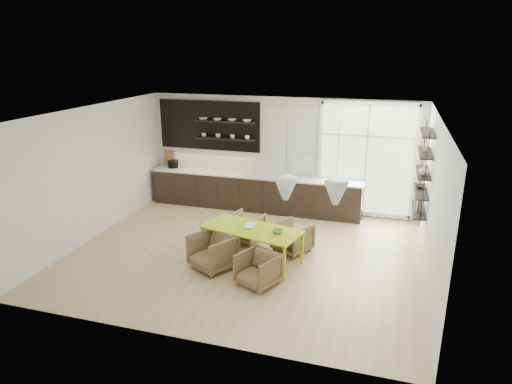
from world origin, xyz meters
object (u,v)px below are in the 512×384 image
wire_stool (211,234)px  armchair_front_right (258,269)px  dining_table (252,231)px  armchair_front_left (213,251)px  armchair_back_right (293,237)px  armchair_back_left (246,227)px

wire_stool → armchair_front_right: bearing=-42.5°
dining_table → armchair_front_left: size_ratio=2.70×
dining_table → armchair_back_right: (0.68, 0.69, -0.34)m
armchair_back_left → armchair_back_right: bearing=-178.4°
armchair_front_right → armchair_front_left: bearing=-175.3°
armchair_back_right → wire_stool: bearing=37.5°
dining_table → armchair_back_right: size_ratio=2.99×
armchair_front_left → armchair_front_right: bearing=9.6°
armchair_back_right → armchair_front_left: (-1.31, -1.19, 0.03)m
armchair_front_left → armchair_back_left: bearing=111.7°
armchair_front_right → dining_table: bearing=138.5°
armchair_back_right → dining_table: bearing=75.3°
wire_stool → armchair_front_left: bearing=-65.7°
armchair_back_left → armchair_front_left: (-0.20, -1.44, 0.04)m
dining_table → armchair_back_left: (-0.43, 0.94, -0.34)m
armchair_back_right → armchair_back_left: bearing=16.9°
wire_stool → armchair_back_right: bearing=7.7°
armchair_front_left → wire_stool: (-0.43, 0.95, -0.08)m
armchair_back_left → armchair_back_right: (1.11, -0.25, 0.00)m
armchair_front_left → wire_stool: armchair_front_left is taller
armchair_front_left → wire_stool: bearing=143.9°
wire_stool → dining_table: bearing=-23.1°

